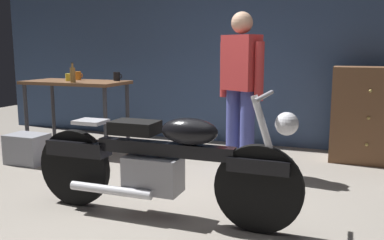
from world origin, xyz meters
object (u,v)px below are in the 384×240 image
at_px(storage_bin, 27,149).
at_px(bottle, 73,74).
at_px(person_standing, 241,86).
at_px(mug_yellow_tall, 69,77).
at_px(wooden_dresser, 368,115).
at_px(mug_orange_travel, 78,76).
at_px(motorcycle, 161,161).
at_px(mug_black_matte, 117,76).

bearing_deg(storage_bin, bottle, 60.22).
bearing_deg(person_standing, mug_yellow_tall, 23.04).
xyz_separation_m(person_standing, bottle, (-2.07, -0.02, 0.07)).
xyz_separation_m(wooden_dresser, mug_orange_travel, (-3.54, -0.57, 0.41)).
height_order(person_standing, mug_yellow_tall, person_standing).
bearing_deg(storage_bin, wooden_dresser, 22.15).
xyz_separation_m(motorcycle, storage_bin, (-2.11, 0.88, -0.28)).
height_order(storage_bin, bottle, bottle).
xyz_separation_m(wooden_dresser, storage_bin, (-3.62, -1.47, -0.38)).
bearing_deg(wooden_dresser, mug_black_matte, -169.89).
bearing_deg(bottle, storage_bin, -119.78).
height_order(motorcycle, mug_yellow_tall, motorcycle).
distance_m(mug_black_matte, bottle, 0.56).
distance_m(storage_bin, bottle, 1.01).
xyz_separation_m(wooden_dresser, bottle, (-3.33, -0.97, 0.45)).
bearing_deg(person_standing, bottle, 28.08).
distance_m(mug_yellow_tall, bottle, 0.29).
distance_m(motorcycle, wooden_dresser, 2.80).
height_order(person_standing, wooden_dresser, person_standing).
height_order(storage_bin, mug_black_matte, mug_black_matte).
bearing_deg(mug_orange_travel, mug_black_matte, 4.01).
xyz_separation_m(storage_bin, mug_black_matte, (0.64, 0.94, 0.79)).
bearing_deg(mug_orange_travel, motorcycle, -41.40).
bearing_deg(mug_orange_travel, person_standing, -9.44).
height_order(mug_black_matte, mug_yellow_tall, mug_black_matte).
xyz_separation_m(storage_bin, mug_orange_travel, (0.08, 0.90, 0.79)).
height_order(wooden_dresser, mug_yellow_tall, wooden_dresser).
relative_size(wooden_dresser, bottle, 4.56).
relative_size(motorcycle, mug_orange_travel, 19.26).
height_order(storage_bin, mug_yellow_tall, mug_yellow_tall).
xyz_separation_m(mug_yellow_tall, bottle, (0.20, -0.20, 0.05)).
xyz_separation_m(wooden_dresser, mug_yellow_tall, (-3.54, -0.77, 0.40)).
bearing_deg(motorcycle, storage_bin, 156.69).
xyz_separation_m(motorcycle, mug_orange_travel, (-2.03, 1.79, 0.51)).
xyz_separation_m(motorcycle, bottle, (-1.81, 1.39, 0.55)).
bearing_deg(person_standing, mug_orange_travel, 18.22).
bearing_deg(person_standing, mug_black_matte, 14.00).
distance_m(person_standing, storage_bin, 2.53).
height_order(mug_orange_travel, mug_yellow_tall, mug_orange_travel).
bearing_deg(mug_black_matte, storage_bin, -124.14).
height_order(motorcycle, wooden_dresser, wooden_dresser).
bearing_deg(mug_yellow_tall, motorcycle, -38.22).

